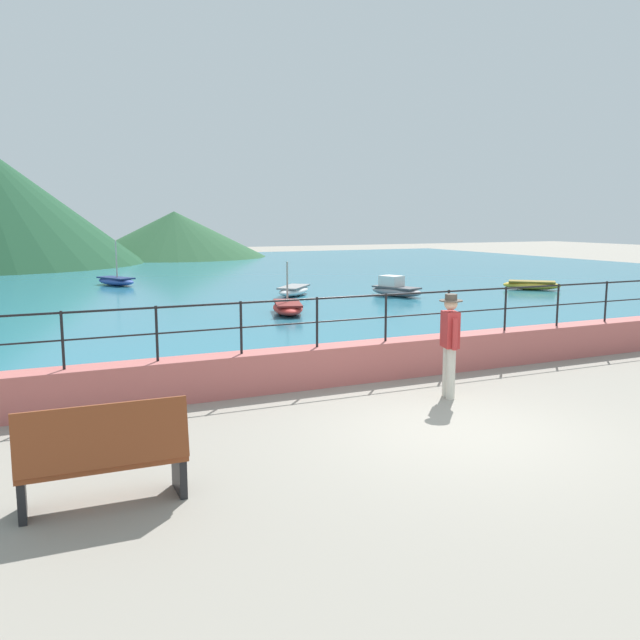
{
  "coord_description": "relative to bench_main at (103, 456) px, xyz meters",
  "views": [
    {
      "loc": [
        -5.6,
        -7.43,
        2.98
      ],
      "look_at": [
        -0.42,
        3.7,
        1.1
      ],
      "focal_mm": 37.38,
      "sensor_mm": 36.0,
      "label": 1
    }
  ],
  "objects": [
    {
      "name": "ground_plane",
      "position": [
        4.86,
        0.55,
        -0.56
      ],
      "size": [
        120.0,
        120.0,
        0.0
      ],
      "primitive_type": "plane",
      "color": "gray"
    },
    {
      "name": "promenade_wall",
      "position": [
        4.86,
        3.75,
        -0.21
      ],
      "size": [
        20.0,
        0.56,
        0.7
      ],
      "primitive_type": "cube",
      "color": "#BC605B",
      "rests_on": "ground"
    },
    {
      "name": "railing",
      "position": [
        4.86,
        3.75,
        0.75
      ],
      "size": [
        18.44,
        0.04,
        0.9
      ],
      "color": "black",
      "rests_on": "promenade_wall"
    },
    {
      "name": "lake_water",
      "position": [
        4.86,
        26.39,
        -0.53
      ],
      "size": [
        64.0,
        44.32,
        0.06
      ],
      "primitive_type": "cube",
      "color": "teal",
      "rests_on": "ground"
    },
    {
      "name": "hill_secondary",
      "position": [
        10.84,
        44.4,
        1.2
      ],
      "size": [
        14.11,
        14.11,
        3.52
      ],
      "primitive_type": "cone",
      "color": "#285633",
      "rests_on": "ground"
    },
    {
      "name": "bench_main",
      "position": [
        0.0,
        0.0,
        0.0
      ],
      "size": [
        1.71,
        0.6,
        1.13
      ],
      "color": "brown",
      "rests_on": "ground"
    },
    {
      "name": "person_walking",
      "position": [
        5.79,
        2.05,
        0.42
      ],
      "size": [
        0.38,
        0.55,
        1.75
      ],
      "color": "beige",
      "rests_on": "ground"
    },
    {
      "name": "boat_0",
      "position": [
        9.04,
        16.51,
        -0.3
      ],
      "size": [
        2.19,
        2.33,
        0.36
      ],
      "color": "white",
      "rests_on": "lake_water"
    },
    {
      "name": "boat_1",
      "position": [
        6.95,
        12.01,
        -0.3
      ],
      "size": [
        1.55,
        2.46,
        1.61
      ],
      "color": "red",
      "rests_on": "lake_water"
    },
    {
      "name": "boat_2",
      "position": [
        12.48,
        14.72,
        -0.23
      ],
      "size": [
        1.6,
        2.47,
        0.76
      ],
      "color": "gray",
      "rests_on": "lake_water"
    },
    {
      "name": "boat_4",
      "position": [
        3.44,
        23.4,
        -0.3
      ],
      "size": [
        1.8,
        2.46,
        1.96
      ],
      "color": "#2D4C9E",
      "rests_on": "lake_water"
    },
    {
      "name": "boat_5",
      "position": [
        18.79,
        14.29,
        -0.3
      ],
      "size": [
        2.31,
        2.21,
        0.36
      ],
      "color": "gold",
      "rests_on": "lake_water"
    }
  ]
}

